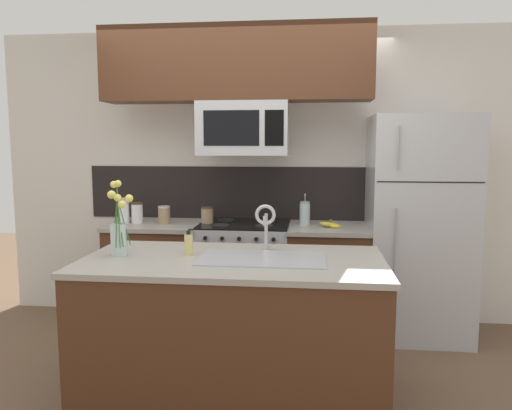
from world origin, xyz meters
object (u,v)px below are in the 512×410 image
storage_jar_short (164,215)px  storage_jar_squat (207,216)px  french_press (305,213)px  dish_soap_bottle (189,244)px  storage_jar_tall (124,210)px  sink_faucet (266,221)px  banana_bunch (331,225)px  stove_range (245,276)px  microwave (244,129)px  refrigerator (418,227)px  storage_jar_medium (137,213)px  flower_vase (119,233)px

storage_jar_short → storage_jar_squat: 0.38m
french_press → dish_soap_bottle: 1.43m
storage_jar_short → french_press: french_press is taller
storage_jar_tall → sink_faucet: sink_faucet is taller
french_press → dish_soap_bottle: french_press is taller
banana_bunch → sink_faucet: (-0.45, -0.97, 0.18)m
storage_jar_squat → sink_faucet: bearing=-59.4°
stove_range → storage_jar_short: size_ratio=6.14×
french_press → sink_faucet: (-0.24, -1.09, 0.10)m
microwave → sink_faucet: (0.28, -1.01, -0.61)m
microwave → storage_jar_squat: size_ratio=4.90×
storage_jar_squat → dish_soap_bottle: dish_soap_bottle is taller
microwave → refrigerator: size_ratio=0.41×
stove_range → sink_faucet: 1.25m
storage_jar_short → french_press: size_ratio=0.57×
storage_jar_medium → french_press: (1.46, 0.07, 0.01)m
flower_vase → microwave: bearing=63.4°
stove_range → french_press: size_ratio=3.48×
microwave → dish_soap_bottle: microwave is taller
storage_jar_squat → microwave: bearing=0.4°
stove_range → banana_bunch: (0.73, -0.06, 0.47)m
storage_jar_tall → banana_bunch: 1.79m
french_press → stove_range: bearing=-173.3°
stove_range → storage_jar_medium: 1.09m
french_press → refrigerator: bearing=-2.5°
flower_vase → dish_soap_bottle: bearing=8.4°
storage_jar_squat → flower_vase: bearing=-103.6°
storage_jar_tall → dish_soap_bottle: bearing=-53.4°
storage_jar_short → flower_vase: bearing=-86.0°
storage_jar_tall → flower_vase: 1.31m
storage_jar_medium → banana_bunch: bearing=-1.8°
flower_vase → storage_jar_tall: bearing=109.9°
storage_jar_squat → storage_jar_short: bearing=177.3°
storage_jar_squat → french_press: size_ratio=0.57×
stove_range → storage_jar_short: (-0.70, -0.01, 0.52)m
refrigerator → dish_soap_bottle: refrigerator is taller
storage_jar_squat → storage_jar_tall: bearing=179.3°
microwave → dish_soap_bottle: size_ratio=4.51×
storage_jar_short → sink_faucet: bearing=-46.4°
storage_jar_squat → french_press: bearing=5.7°
stove_range → microwave: 1.26m
microwave → flower_vase: size_ratio=1.56×
stove_range → storage_jar_tall: bearing=-179.2°
storage_jar_tall → dish_soap_bottle: storage_jar_tall is taller
stove_range → storage_jar_squat: bearing=-175.8°
refrigerator → flower_vase: (-2.06, -1.27, 0.14)m
storage_jar_tall → storage_jar_short: bearing=1.4°
stove_range → dish_soap_bottle: (-0.19, -1.19, 0.52)m
storage_jar_squat → sink_faucet: 1.18m
refrigerator → storage_jar_squat: (-1.77, -0.04, 0.07)m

